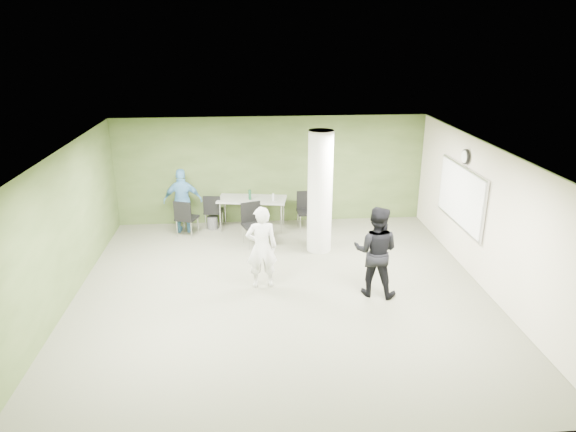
{
  "coord_description": "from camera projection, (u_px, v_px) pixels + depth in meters",
  "views": [
    {
      "loc": [
        -0.6,
        -8.92,
        4.83
      ],
      "look_at": [
        0.2,
        1.0,
        1.22
      ],
      "focal_mm": 32.0,
      "sensor_mm": 36.0,
      "label": 1
    }
  ],
  "objects": [
    {
      "name": "chair_back_right",
      "position": [
        213.0,
        209.0,
        13.1
      ],
      "size": [
        0.5,
        0.5,
        0.91
      ],
      "rotation": [
        0.0,
        0.0,
        3.02
      ],
      "color": "black",
      "rests_on": "floor"
    },
    {
      "name": "woman_white",
      "position": [
        262.0,
        247.0,
        10.0
      ],
      "size": [
        0.64,
        0.44,
        1.68
      ],
      "primitive_type": "imported",
      "rotation": [
        0.0,
        0.0,
        3.2
      ],
      "color": "silver",
      "rests_on": "floor"
    },
    {
      "name": "wastebasket",
      "position": [
        213.0,
        223.0,
        13.21
      ],
      "size": [
        0.28,
        0.28,
        0.32
      ],
      "primitive_type": "cylinder",
      "color": "#4C4C4C",
      "rests_on": "floor"
    },
    {
      "name": "wall_left",
      "position": [
        61.0,
        232.0,
        9.28
      ],
      "size": [
        0.02,
        8.0,
        2.8
      ],
      "primitive_type": "cube",
      "color": "#3B4E25",
      "rests_on": "floor"
    },
    {
      "name": "column",
      "position": [
        320.0,
        192.0,
        11.53
      ],
      "size": [
        0.56,
        0.56,
        2.8
      ],
      "primitive_type": "cylinder",
      "color": "silver",
      "rests_on": "floor"
    },
    {
      "name": "man_black",
      "position": [
        376.0,
        251.0,
        9.7
      ],
      "size": [
        1.06,
        0.95,
        1.78
      ],
      "primitive_type": "imported",
      "rotation": [
        0.0,
        0.0,
        2.76
      ],
      "color": "black",
      "rests_on": "floor"
    },
    {
      "name": "floor",
      "position": [
        282.0,
        292.0,
        10.05
      ],
      "size": [
        8.0,
        8.0,
        0.0
      ],
      "primitive_type": "plane",
      "color": "#575845",
      "rests_on": "ground"
    },
    {
      "name": "whiteboard",
      "position": [
        461.0,
        196.0,
        10.96
      ],
      "size": [
        0.05,
        2.3,
        1.3
      ],
      "color": "silver",
      "rests_on": "wall_right_cream"
    },
    {
      "name": "wall_clock",
      "position": [
        465.0,
        157.0,
        10.67
      ],
      "size": [
        0.06,
        0.32,
        0.32
      ],
      "color": "black",
      "rests_on": "wall_right_cream"
    },
    {
      "name": "man_blue",
      "position": [
        183.0,
        201.0,
        12.79
      ],
      "size": [
        0.96,
        0.41,
        1.64
      ],
      "primitive_type": "imported",
      "rotation": [
        0.0,
        0.0,
        3.15
      ],
      "color": "teal",
      "rests_on": "floor"
    },
    {
      "name": "chair_table_left",
      "position": [
        253.0,
        221.0,
        12.12
      ],
      "size": [
        0.64,
        0.64,
        1.01
      ],
      "rotation": [
        0.0,
        0.0,
        0.33
      ],
      "color": "black",
      "rests_on": "floor"
    },
    {
      "name": "wall_right_cream",
      "position": [
        489.0,
        219.0,
        9.88
      ],
      "size": [
        0.02,
        8.0,
        2.8
      ],
      "primitive_type": "cube",
      "color": "beige",
      "rests_on": "floor"
    },
    {
      "name": "chair_table_right",
      "position": [
        306.0,
        207.0,
        13.11
      ],
      "size": [
        0.5,
        0.5,
        0.97
      ],
      "rotation": [
        0.0,
        0.0,
        0.04
      ],
      "color": "black",
      "rests_on": "floor"
    },
    {
      "name": "folding_table",
      "position": [
        252.0,
        200.0,
        13.01
      ],
      "size": [
        1.81,
        1.02,
        1.07
      ],
      "rotation": [
        0.0,
        0.0,
        -0.16
      ],
      "color": "#979892",
      "rests_on": "floor"
    },
    {
      "name": "chair_back_left",
      "position": [
        185.0,
        216.0,
        12.57
      ],
      "size": [
        0.6,
        0.6,
        0.94
      ],
      "rotation": [
        0.0,
        0.0,
        2.79
      ],
      "color": "black",
      "rests_on": "floor"
    },
    {
      "name": "ceiling",
      "position": [
        281.0,
        152.0,
        9.1
      ],
      "size": [
        8.0,
        8.0,
        0.0
      ],
      "primitive_type": "plane",
      "rotation": [
        3.14,
        0.0,
        0.0
      ],
      "color": "white",
      "rests_on": "wall_back"
    },
    {
      "name": "wall_back",
      "position": [
        271.0,
        170.0,
        13.32
      ],
      "size": [
        8.0,
        2.8,
        0.02
      ],
      "primitive_type": "cube",
      "rotation": [
        1.57,
        0.0,
        0.0
      ],
      "color": "#3B4E25",
      "rests_on": "floor"
    }
  ]
}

